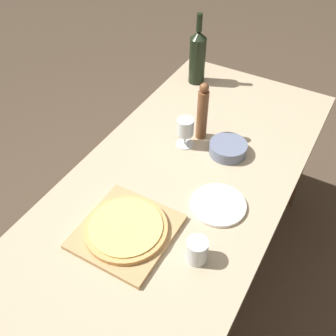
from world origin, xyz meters
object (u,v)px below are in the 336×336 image
Objects in this scene: pepper_mill at (202,112)px; small_bowl at (228,148)px; wine_bottle at (197,56)px; wine_glass at (185,128)px; pizza at (126,228)px.

small_bowl is (0.14, -0.04, -0.10)m from pepper_mill.
wine_glass is at bearing -68.90° from wine_bottle.
wine_bottle is 2.29× the size of small_bowl.
wine_bottle is 1.33× the size of pepper_mill.
small_bowl is at bearing -15.66° from pepper_mill.
small_bowl is (0.14, 0.55, -0.00)m from pizza.
small_bowl reaches higher than pizza.
wine_glass is (-0.04, -0.08, -0.04)m from pepper_mill.
wine_bottle is 0.58m from small_bowl.
pizza is 1.83× the size of small_bowl.
pepper_mill is at bearing 164.34° from small_bowl.
wine_glass reaches higher than pizza.
pepper_mill reaches higher than pizza.
small_bowl is (0.36, -0.43, -0.12)m from wine_bottle.
wine_glass is 0.20m from small_bowl.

